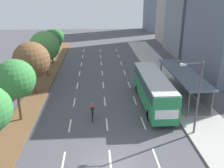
# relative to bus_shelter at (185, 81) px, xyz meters

# --- Properties ---
(ground_plane) EXTENTS (140.00, 140.00, 0.00)m
(ground_plane) POSITION_rel_bus_shelter_xyz_m (-9.53, -12.37, -1.87)
(ground_plane) COLOR #4C4C51
(median_strip) EXTENTS (2.60, 52.00, 0.12)m
(median_strip) POSITION_rel_bus_shelter_xyz_m (-17.83, 7.63, -1.81)
(median_strip) COLOR brown
(median_strip) RESTS_ON ground
(sidewalk_right) EXTENTS (4.50, 52.00, 0.15)m
(sidewalk_right) POSITION_rel_bus_shelter_xyz_m (-0.28, 7.63, -1.79)
(sidewalk_right) COLOR #ADAAA3
(sidewalk_right) RESTS_ON ground
(lane_divider_left) EXTENTS (0.14, 44.42, 0.01)m
(lane_divider_left) POSITION_rel_bus_shelter_xyz_m (-13.03, 4.34, -1.86)
(lane_divider_left) COLOR white
(lane_divider_left) RESTS_ON ground
(lane_divider_center) EXTENTS (0.14, 44.42, 0.01)m
(lane_divider_center) POSITION_rel_bus_shelter_xyz_m (-9.53, 4.34, -1.86)
(lane_divider_center) COLOR white
(lane_divider_center) RESTS_ON ground
(lane_divider_right) EXTENTS (0.14, 44.42, 0.01)m
(lane_divider_right) POSITION_rel_bus_shelter_xyz_m (-6.03, 4.34, -1.86)
(lane_divider_right) COLOR white
(lane_divider_right) RESTS_ON ground
(bus_shelter) EXTENTS (2.90, 11.75, 2.86)m
(bus_shelter) POSITION_rel_bus_shelter_xyz_m (0.00, 0.00, 0.00)
(bus_shelter) COLOR gray
(bus_shelter) RESTS_ON sidewalk_right
(bus) EXTENTS (2.54, 11.29, 3.37)m
(bus) POSITION_rel_bus_shelter_xyz_m (-4.28, -2.07, 0.20)
(bus) COLOR #28844C
(bus) RESTS_ON ground
(cyclist) EXTENTS (0.46, 1.82, 1.71)m
(cyclist) POSITION_rel_bus_shelter_xyz_m (-10.89, -5.05, -1.08)
(cyclist) COLOR black
(cyclist) RESTS_ON ground
(median_tree_second) EXTENTS (3.68, 3.68, 6.03)m
(median_tree_second) POSITION_rel_bus_shelter_xyz_m (-17.88, -4.83, 2.43)
(median_tree_second) COLOR brown
(median_tree_second) RESTS_ON median_strip
(median_tree_third) EXTENTS (4.34, 4.34, 6.33)m
(median_tree_third) POSITION_rel_bus_shelter_xyz_m (-18.02, 1.88, 2.41)
(median_tree_third) COLOR brown
(median_tree_third) RESTS_ON median_strip
(median_tree_fourth) EXTENTS (4.29, 4.29, 6.55)m
(median_tree_fourth) POSITION_rel_bus_shelter_xyz_m (-17.73, 8.60, 2.65)
(median_tree_fourth) COLOR brown
(median_tree_fourth) RESTS_ON median_strip
(median_tree_fifth) EXTENTS (3.63, 3.63, 5.75)m
(median_tree_fifth) POSITION_rel_bus_shelter_xyz_m (-17.97, 15.32, 2.18)
(median_tree_fifth) COLOR brown
(median_tree_fifth) RESTS_ON median_strip
(median_tree_farthest) EXTENTS (2.93, 2.93, 4.93)m
(median_tree_farthest) POSITION_rel_bus_shelter_xyz_m (-18.05, 22.04, 1.71)
(median_tree_farthest) COLOR brown
(median_tree_farthest) RESTS_ON median_strip
(streetlight) EXTENTS (1.91, 0.24, 6.50)m
(streetlight) POSITION_rel_bus_shelter_xyz_m (-2.11, -8.36, 2.02)
(streetlight) COLOR #4C4C51
(streetlight) RESTS_ON sidewalk_right
(building_far_right) EXTENTS (6.05, 10.02, 18.52)m
(building_far_right) POSITION_rel_bus_shelter_xyz_m (8.32, 32.98, 7.39)
(building_far_right) COLOR #A39E93
(building_far_right) RESTS_ON ground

